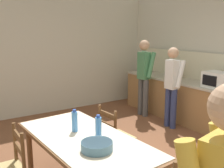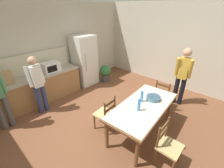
{
  "view_description": "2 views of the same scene",
  "coord_description": "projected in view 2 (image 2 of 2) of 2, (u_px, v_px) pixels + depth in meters",
  "views": [
    {
      "loc": [
        2.73,
        -2.07,
        1.96
      ],
      "look_at": [
        -0.15,
        -0.22,
        1.25
      ],
      "focal_mm": 42.0,
      "sensor_mm": 36.0,
      "label": 1
    },
    {
      "loc": [
        -2.2,
        -2.15,
        2.68
      ],
      "look_at": [
        0.14,
        -0.02,
        1.06
      ],
      "focal_mm": 24.0,
      "sensor_mm": 36.0,
      "label": 2
    }
  ],
  "objects": [
    {
      "name": "kitchen_counter",
      "position": [
        27.0,
        93.0,
        4.38
      ],
      "size": [
        3.3,
        0.66,
        0.89
      ],
      "color": "#9E7042",
      "rests_on": "ground"
    },
    {
      "name": "microwave",
      "position": [
        51.0,
        67.0,
        4.65
      ],
      "size": [
        0.5,
        0.39,
        0.3
      ],
      "color": "white",
      "rests_on": "kitchen_counter"
    },
    {
      "name": "paper_bag",
      "position": [
        8.0,
        78.0,
        3.85
      ],
      "size": [
        0.24,
        0.16,
        0.36
      ],
      "primitive_type": "cube",
      "color": "tan",
      "rests_on": "kitchen_counter"
    },
    {
      "name": "ground_plane",
      "position": [
        108.0,
        121.0,
        3.96
      ],
      "size": [
        8.32,
        8.32,
        0.0
      ],
      "primitive_type": "plane",
      "color": "brown"
    },
    {
      "name": "dining_table",
      "position": [
        143.0,
        108.0,
        3.31
      ],
      "size": [
        1.96,
        1.04,
        0.78
      ],
      "rotation": [
        0.0,
        0.0,
        0.07
      ],
      "color": "brown",
      "rests_on": "ground"
    },
    {
      "name": "wall_right",
      "position": [
        169.0,
        45.0,
        5.44
      ],
      "size": [
        0.12,
        5.2,
        2.9
      ],
      "primitive_type": "cube",
      "color": "beige",
      "rests_on": "ground"
    },
    {
      "name": "serving_bowl",
      "position": [
        153.0,
        98.0,
        3.45
      ],
      "size": [
        0.32,
        0.32,
        0.09
      ],
      "color": "slate",
      "rests_on": "dining_table"
    },
    {
      "name": "counter_splashback",
      "position": [
        16.0,
        67.0,
        4.23
      ],
      "size": [
        3.26,
        0.03,
        0.6
      ],
      "primitive_type": "cube",
      "color": "beige",
      "rests_on": "kitchen_counter"
    },
    {
      "name": "wall_back",
      "position": [
        48.0,
        50.0,
        4.89
      ],
      "size": [
        6.52,
        0.12,
        2.9
      ],
      "primitive_type": "cube",
      "color": "beige",
      "rests_on": "ground"
    },
    {
      "name": "chair_head_end",
      "position": [
        163.0,
        95.0,
        4.3
      ],
      "size": [
        0.43,
        0.44,
        0.91
      ],
      "rotation": [
        0.0,
        0.0,
        1.63
      ],
      "color": "brown",
      "rests_on": "ground"
    },
    {
      "name": "person_at_counter",
      "position": [
        38.0,
        83.0,
        3.95
      ],
      "size": [
        0.41,
        0.28,
        1.63
      ],
      "rotation": [
        0.0,
        0.0,
        1.57
      ],
      "color": "navy",
      "rests_on": "ground"
    },
    {
      "name": "potted_plant",
      "position": [
        105.0,
        72.0,
        5.96
      ],
      "size": [
        0.44,
        0.44,
        0.67
      ],
      "color": "#4C4C51",
      "rests_on": "ground"
    },
    {
      "name": "person_by_table",
      "position": [
        182.0,
        75.0,
        4.28
      ],
      "size": [
        0.34,
        0.47,
        1.73
      ],
      "rotation": [
        0.0,
        0.0,
        3.33
      ],
      "color": "black",
      "rests_on": "ground"
    },
    {
      "name": "bottle_off_centre",
      "position": [
        142.0,
        97.0,
        3.35
      ],
      "size": [
        0.07,
        0.07,
        0.27
      ],
      "color": "#4C8ED6",
      "rests_on": "dining_table"
    },
    {
      "name": "bottle_near_centre",
      "position": [
        139.0,
        105.0,
        3.05
      ],
      "size": [
        0.07,
        0.07,
        0.27
      ],
      "color": "#4C8ED6",
      "rests_on": "dining_table"
    },
    {
      "name": "chair_side_near_left",
      "position": [
        168.0,
        145.0,
        2.72
      ],
      "size": [
        0.42,
        0.4,
        0.91
      ],
      "rotation": [
        0.0,
        0.0,
        0.01
      ],
      "color": "brown",
      "rests_on": "ground"
    },
    {
      "name": "refrigerator",
      "position": [
        85.0,
        61.0,
        5.54
      ],
      "size": [
        0.75,
        0.73,
        1.83
      ],
      "color": "silver",
      "rests_on": "ground"
    },
    {
      "name": "chair_side_far_left",
      "position": [
        106.0,
        114.0,
        3.54
      ],
      "size": [
        0.45,
        0.43,
        0.91
      ],
      "rotation": [
        0.0,
        0.0,
        3.22
      ],
      "color": "brown",
      "rests_on": "ground"
    }
  ]
}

